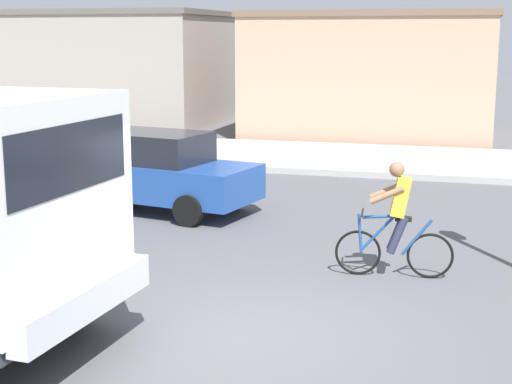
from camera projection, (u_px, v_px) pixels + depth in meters
ground_plane at (249, 332)px, 9.33m from camera, size 120.00×120.00×0.00m
sidewalk_far at (382, 160)px, 21.64m from camera, size 80.00×5.00×0.16m
cyclist at (396, 220)px, 11.31m from camera, size 1.72×0.52×1.72m
car_white_mid at (157, 171)px, 15.63m from camera, size 4.25×2.45×1.60m
building_corner_left at (106, 67)px, 31.54m from camera, size 9.58×6.95×4.43m
building_mid_block at (374, 74)px, 27.19m from camera, size 8.33×6.53×4.27m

